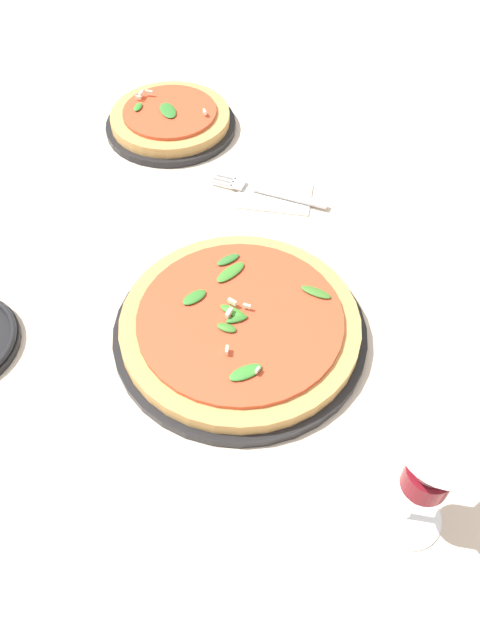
# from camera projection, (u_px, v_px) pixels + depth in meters

# --- Properties ---
(ground_plane) EXTENTS (6.00, 6.00, 0.00)m
(ground_plane) POSITION_uv_depth(u_px,v_px,m) (210.00, 346.00, 0.79)
(ground_plane) COLOR beige
(pizza_arugula_main) EXTENTS (0.32, 0.32, 0.05)m
(pizza_arugula_main) POSITION_uv_depth(u_px,v_px,m) (240.00, 326.00, 0.78)
(pizza_arugula_main) COLOR black
(pizza_arugula_main) RESTS_ON ground_plane
(pizza_personal_side) EXTENTS (0.22, 0.22, 0.05)m
(pizza_personal_side) POSITION_uv_depth(u_px,v_px,m) (171.00, 120.00, 1.06)
(pizza_personal_side) COLOR black
(pizza_personal_side) RESTS_ON ground_plane
(wine_glass) EXTENTS (0.08, 0.08, 0.16)m
(wine_glass) POSITION_uv_depth(u_px,v_px,m) (432.00, 470.00, 0.56)
(wine_glass) COLOR white
(wine_glass) RESTS_ON ground_plane
(napkin) EXTENTS (0.13, 0.10, 0.01)m
(napkin) POSITION_uv_depth(u_px,v_px,m) (274.00, 195.00, 0.96)
(napkin) COLOR silver
(napkin) RESTS_ON ground_plane
(fork) EXTENTS (0.19, 0.02, 0.00)m
(fork) POSITION_uv_depth(u_px,v_px,m) (270.00, 192.00, 0.96)
(fork) COLOR silver
(fork) RESTS_ON ground_plane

